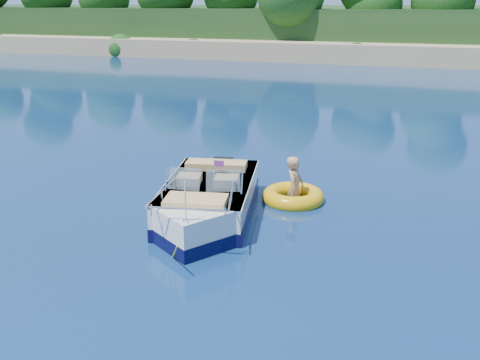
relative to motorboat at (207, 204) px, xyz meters
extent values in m
plane|color=#0A1C49|center=(-0.96, -2.46, -0.34)|extent=(160.00, 160.00, 0.00)
cube|color=tan|center=(-0.96, 35.54, 0.16)|extent=(170.00, 8.00, 2.00)
cube|color=#163214|center=(-0.96, 62.54, 0.66)|extent=(170.00, 56.00, 6.00)
cylinder|color=black|center=(-18.96, 38.04, 2.76)|extent=(0.44, 0.44, 3.20)
cylinder|color=black|center=(-0.96, 39.54, 2.96)|extent=(0.44, 0.44, 3.60)
cube|color=silver|center=(-0.07, 0.35, -0.06)|extent=(2.51, 3.80, 0.97)
cube|color=silver|center=(0.26, -1.28, -0.06)|extent=(1.82, 1.82, 0.97)
cube|color=black|center=(-0.07, 0.35, -0.19)|extent=(2.55, 3.84, 0.28)
cube|color=black|center=(0.26, -1.28, -0.19)|extent=(1.85, 1.85, 0.28)
cube|color=tan|center=(-0.13, 0.62, 0.21)|extent=(1.94, 2.70, 0.09)
cube|color=silver|center=(-0.07, 0.35, 0.40)|extent=(2.55, 3.81, 0.06)
cube|color=black|center=(-0.45, 2.23, -0.02)|extent=(0.56, 0.42, 0.83)
cube|color=#8C9EA5|center=(-0.35, -0.37, 0.67)|extent=(0.74, 0.29, 0.45)
cube|color=#8C9EA5|center=(0.47, -0.21, 0.67)|extent=(0.76, 0.47, 0.45)
cube|color=tan|center=(-0.43, 0.04, 0.43)|extent=(0.60, 0.60, 0.37)
cube|color=tan|center=(0.38, 0.20, 0.43)|extent=(0.60, 0.60, 0.37)
cube|color=tan|center=(-0.25, 1.26, 0.43)|extent=(1.52, 0.79, 0.35)
cube|color=tan|center=(0.22, -1.11, 0.41)|extent=(1.34, 0.92, 0.32)
cylinder|color=silver|center=(0.40, -1.97, 0.82)|extent=(0.03, 0.03, 0.79)
cube|color=#FF1C2E|center=(0.39, -0.22, 1.04)|extent=(0.20, 0.05, 0.13)
cube|color=silver|center=(0.41, -2.02, 0.46)|extent=(0.10, 0.07, 0.05)
cylinder|color=#EFFF1B|center=(0.34, -2.36, -0.02)|extent=(0.54, 0.86, 0.71)
torus|color=#ECA80C|center=(1.55, 1.71, -0.24)|extent=(1.97, 1.97, 0.40)
torus|color=#B51309|center=(1.55, 1.71, -0.22)|extent=(1.62, 1.62, 0.13)
imported|color=tan|center=(1.58, 1.78, -0.34)|extent=(0.41, 0.88, 1.73)
camera|label=1|loc=(4.24, -10.20, 4.25)|focal=40.00mm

